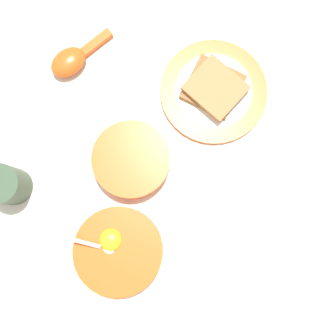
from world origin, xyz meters
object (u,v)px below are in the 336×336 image
(egg_bowl, at_px, (119,251))
(soup_spoon, at_px, (72,60))
(toast_plate, at_px, (214,91))
(drinking_cup, at_px, (6,185))
(congee_bowl, at_px, (131,160))
(toast_sandwich, at_px, (214,87))

(egg_bowl, xyz_separation_m, soup_spoon, (-0.32, 0.26, -0.01))
(toast_plate, distance_m, drinking_cup, 0.46)
(egg_bowl, height_order, congee_bowl, egg_bowl)
(toast_sandwich, xyz_separation_m, congee_bowl, (-0.05, -0.22, -0.00))
(toast_plate, height_order, toast_sandwich, toast_sandwich)
(egg_bowl, height_order, toast_plate, egg_bowl)
(soup_spoon, bearing_deg, toast_sandwich, 23.71)
(toast_sandwich, bearing_deg, toast_plate, -41.99)
(egg_bowl, xyz_separation_m, toast_sandwich, (-0.04, 0.38, -0.00))
(toast_plate, height_order, drinking_cup, drinking_cup)
(toast_plate, bearing_deg, congee_bowl, -103.12)
(congee_bowl, height_order, drinking_cup, drinking_cup)
(toast_sandwich, distance_m, drinking_cup, 0.46)
(egg_bowl, bearing_deg, drinking_cup, -174.56)
(soup_spoon, bearing_deg, drinking_cup, -77.50)
(egg_bowl, relative_size, congee_bowl, 1.11)
(toast_sandwich, height_order, soup_spoon, toast_sandwich)
(congee_bowl, bearing_deg, drinking_cup, -132.39)
(toast_plate, xyz_separation_m, congee_bowl, (-0.05, -0.22, 0.02))
(egg_bowl, height_order, toast_sandwich, egg_bowl)
(toast_sandwich, height_order, congee_bowl, congee_bowl)
(toast_plate, xyz_separation_m, soup_spoon, (-0.28, -0.12, 0.01))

